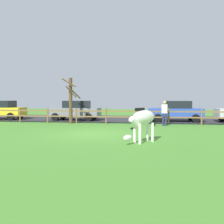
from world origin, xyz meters
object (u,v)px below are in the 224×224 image
at_px(zebra, 142,120).
at_px(parked_car_grey, 75,110).
at_px(visitor_near_fence, 165,112).
at_px(bare_tree, 71,99).
at_px(parked_car_yellow, 0,110).
at_px(parked_car_blue, 176,111).
at_px(crow_on_grass, 132,128).

relative_size(zebra, parked_car_grey, 0.40).
height_order(zebra, visitor_near_fence, visitor_near_fence).
distance_m(bare_tree, parked_car_yellow, 7.21).
xyz_separation_m(parked_car_grey, parked_car_blue, (7.90, 0.04, 0.00)).
height_order(zebra, crow_on_grass, zebra).
relative_size(zebra, visitor_near_fence, 0.98).
bearing_deg(crow_on_grass, zebra, -80.02).
height_order(crow_on_grass, parked_car_grey, parked_car_grey).
relative_size(zebra, parked_car_blue, 0.40).
bearing_deg(parked_car_grey, visitor_near_fence, -22.46).
bearing_deg(visitor_near_fence, crow_on_grass, -124.59).
distance_m(parked_car_yellow, visitor_near_fence, 13.64).
xyz_separation_m(zebra, parked_car_blue, (2.31, 9.42, -0.08)).
distance_m(crow_on_grass, parked_car_blue, 6.47).
xyz_separation_m(bare_tree, parked_car_grey, (-0.34, 2.27, -0.88)).
xyz_separation_m(parked_car_grey, visitor_near_fence, (6.88, -2.84, 0.06)).
height_order(parked_car_grey, visitor_near_fence, visitor_near_fence).
xyz_separation_m(bare_tree, parked_car_yellow, (-6.82, 2.17, -0.88)).
distance_m(zebra, parked_car_blue, 9.70).
height_order(bare_tree, crow_on_grass, bare_tree).
bearing_deg(parked_car_yellow, visitor_near_fence, -11.59).
xyz_separation_m(zebra, parked_car_yellow, (-12.07, 9.28, -0.08)).
xyz_separation_m(zebra, parked_car_grey, (-5.59, 9.38, -0.08)).
relative_size(bare_tree, parked_car_yellow, 0.80).
bearing_deg(bare_tree, parked_car_yellow, 162.33).
height_order(parked_car_grey, parked_car_blue, same).
height_order(zebra, parked_car_grey, parked_car_grey).
bearing_deg(parked_car_grey, parked_car_blue, 0.27).
xyz_separation_m(parked_car_blue, visitor_near_fence, (-1.02, -2.88, 0.06)).
bearing_deg(parked_car_yellow, parked_car_grey, 0.92).
bearing_deg(parked_car_grey, bare_tree, -81.61).
bearing_deg(parked_car_blue, parked_car_grey, -179.73).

